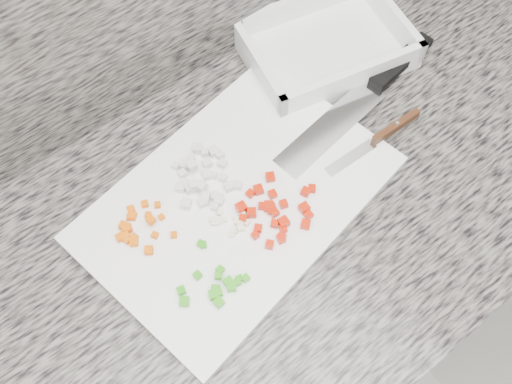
% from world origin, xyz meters
% --- Properties ---
extents(cabinet, '(3.92, 0.62, 0.86)m').
position_xyz_m(cabinet, '(0.00, 1.44, 0.43)').
color(cabinet, white).
rests_on(cabinet, ground).
extents(countertop, '(3.96, 0.64, 0.04)m').
position_xyz_m(countertop, '(0.00, 1.44, 0.88)').
color(countertop, '#646058').
rests_on(countertop, cabinet).
extents(cutting_board, '(0.51, 0.38, 0.02)m').
position_xyz_m(cutting_board, '(0.09, 1.48, 0.91)').
color(cutting_board, white).
rests_on(cutting_board, countertop).
extents(carrot_pile, '(0.08, 0.09, 0.02)m').
position_xyz_m(carrot_pile, '(-0.06, 1.53, 0.92)').
color(carrot_pile, '#EC6005').
rests_on(carrot_pile, cutting_board).
extents(onion_pile, '(0.11, 0.12, 0.02)m').
position_xyz_m(onion_pile, '(0.06, 1.54, 0.92)').
color(onion_pile, beige).
rests_on(onion_pile, cutting_board).
extents(green_pepper_pile, '(0.10, 0.10, 0.02)m').
position_xyz_m(green_pepper_pile, '(-0.03, 1.39, 0.92)').
color(green_pepper_pile, '#2A9A0E').
rests_on(green_pepper_pile, cutting_board).
extents(red_pepper_pile, '(0.13, 0.11, 0.01)m').
position_xyz_m(red_pepper_pile, '(0.11, 1.42, 0.92)').
color(red_pepper_pile, red).
rests_on(red_pepper_pile, cutting_board).
extents(garlic_pile, '(0.05, 0.05, 0.01)m').
position_xyz_m(garlic_pile, '(0.05, 1.45, 0.92)').
color(garlic_pile, '#F1E5BA').
rests_on(garlic_pile, cutting_board).
extents(chef_knife, '(0.37, 0.09, 0.02)m').
position_xyz_m(chef_knife, '(0.40, 1.50, 0.92)').
color(chef_knife, silver).
rests_on(chef_knife, cutting_board).
extents(paring_knife, '(0.19, 0.02, 0.02)m').
position_xyz_m(paring_knife, '(0.34, 1.42, 0.92)').
color(paring_knife, silver).
rests_on(paring_knife, cutting_board).
extents(tray, '(0.31, 0.25, 0.06)m').
position_xyz_m(tray, '(0.38, 1.62, 0.92)').
color(tray, white).
rests_on(tray, countertop).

